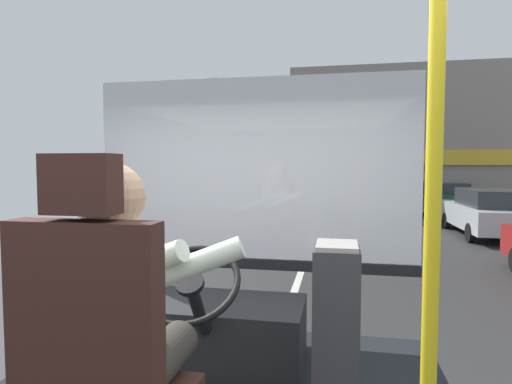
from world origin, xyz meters
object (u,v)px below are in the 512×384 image
Objects in this scene: bus_driver at (121,310)px; parked_car_white at (413,190)px; steering_console at (217,330)px; handrail_pole at (432,228)px; fare_box at (336,344)px; driver_seat at (105,383)px; parked_car_green at (440,198)px; parked_car_silver at (493,212)px.

parked_car_white is (4.58, 21.56, -0.76)m from bus_driver.
handrail_pole is (1.00, -1.33, 0.88)m from steering_console.
fare_box is at bearing 110.17° from handrail_pole.
driver_seat reaches higher than parked_car_white.
bus_driver reaches higher than parked_car_white.
parked_car_white is at bearing 78.00° from bus_driver.
fare_box is 16.77m from parked_car_green.
bus_driver is 0.20× the size of parked_car_white.
handrail_pole reaches higher than driver_seat.
steering_console is at bearing 90.00° from driver_seat.
handrail_pole is 2.39× the size of fare_box.
driver_seat is at bearing -113.54° from parked_car_silver.
parked_car_silver is at bearing 66.25° from bus_driver.
driver_seat reaches higher than parked_car_green.
handrail_pole is 12.25m from parked_car_silver.
bus_driver is at bearing -113.75° from parked_car_silver.
fare_box is at bearing -100.35° from parked_car_white.
steering_console is (0.00, 1.31, -0.33)m from driver_seat.
steering_console is at bearing 90.00° from bus_driver.
parked_car_white reaches higher than parked_car_silver.
bus_driver is 0.99m from fare_box.
parked_car_silver is (4.27, 10.82, -0.48)m from fare_box.
fare_box reaches higher than parked_car_white.
steering_console is (0.00, 1.20, -0.54)m from bus_driver.
parked_car_white is at bearing 80.63° from handrail_pole.
parked_car_green is (4.84, 16.93, -0.59)m from driver_seat.
driver_seat is 0.59× the size of handrail_pole.
parked_car_white is (4.58, 21.67, -0.55)m from driver_seat.
handrail_pole reaches higher than parked_car_silver.
fare_box is at bearing -104.14° from parked_car_green.
parked_car_white is (-0.43, 10.17, 0.03)m from parked_car_silver.
handrail_pole is 0.55× the size of parked_car_green.
parked_car_green is 4.75m from parked_car_white.
handrail_pole reaches higher than parked_car_green.
bus_driver reaches higher than parked_car_silver.
parked_car_silver is at bearing -88.20° from parked_car_green.
parked_car_silver is 0.93× the size of parked_car_white.
bus_driver is at bearing -90.00° from steering_console.
driver_seat is 1.15m from handrail_pole.
driver_seat is 1.57× the size of bus_driver.
driver_seat is at bearing 179.23° from handrail_pole.
steering_console is 1.19× the size of fare_box.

